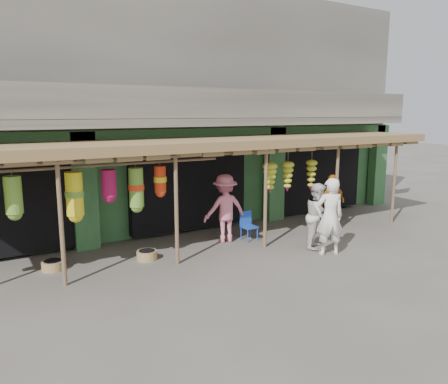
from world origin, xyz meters
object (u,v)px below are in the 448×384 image
person_front (330,217)px  person_right (318,216)px  person_vendor (332,203)px  person_shopper (225,208)px  blue_chair (248,224)px

person_front → person_right: 0.60m
person_vendor → person_shopper: person_shopper is taller
blue_chair → person_vendor: bearing=-12.3°
person_front → person_shopper: bearing=-34.0°
blue_chair → person_right: (1.14, -1.53, 0.41)m
person_vendor → person_front: bearing=39.4°
blue_chair → person_shopper: 0.81m
blue_chair → person_shopper: bearing=164.7°
person_right → person_shopper: person_shopper is taller
blue_chair → person_shopper: (-0.63, 0.16, 0.48)m
person_vendor → person_right: bearing=29.7°
blue_chair → person_front: person_front is taller
blue_chair → person_vendor: person_vendor is taller
blue_chair → person_front: 2.37m
person_front → person_right: (0.16, 0.57, -0.11)m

